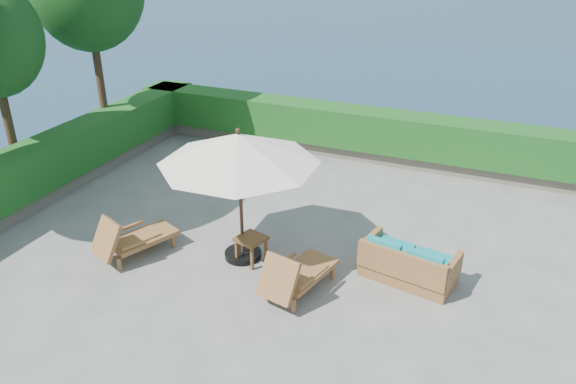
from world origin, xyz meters
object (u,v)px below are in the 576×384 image
at_px(lounge_right, 296,274).
at_px(wicker_loveseat, 408,265).
at_px(lounge_left, 131,238).
at_px(side_table, 251,242).
at_px(patio_umbrella, 239,150).

distance_m(lounge_right, wicker_loveseat, 2.02).
xyz_separation_m(lounge_left, side_table, (2.19, 0.69, 0.05)).
height_order(patio_umbrella, side_table, patio_umbrella).
height_order(patio_umbrella, wicker_loveseat, patio_umbrella).
xyz_separation_m(side_table, wicker_loveseat, (2.82, 0.53, -0.12)).
xyz_separation_m(lounge_right, side_table, (-1.14, 0.60, 0.05)).
xyz_separation_m(patio_umbrella, side_table, (0.23, -0.09, -1.77)).
bearing_deg(lounge_left, lounge_right, 24.47).
bearing_deg(patio_umbrella, lounge_right, -26.75).
relative_size(patio_umbrella, side_table, 6.12).
bearing_deg(lounge_right, lounge_left, -165.49).
relative_size(lounge_right, wicker_loveseat, 0.96).
height_order(patio_umbrella, lounge_left, patio_umbrella).
distance_m(patio_umbrella, lounge_right, 2.37).
xyz_separation_m(lounge_left, wicker_loveseat, (5.01, 1.21, -0.07)).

